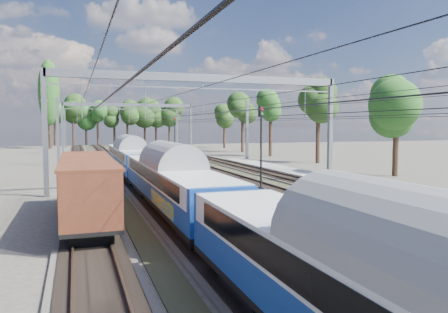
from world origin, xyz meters
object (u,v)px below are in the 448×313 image
object	(u,v)px
emu_train	(172,174)
signal_far	(175,131)
freight_boxcar	(87,185)
worker	(144,155)
signal_near	(261,138)

from	to	relation	value
emu_train	signal_far	bearing A→B (deg)	77.36
emu_train	freight_boxcar	size ratio (longest dim) A/B	4.61
freight_boxcar	emu_train	bearing A→B (deg)	1.50
freight_boxcar	signal_far	xyz separation A→B (m)	(16.67, 54.36, 2.05)
worker	signal_far	bearing A→B (deg)	-48.32
freight_boxcar	worker	xyz separation A→B (m)	(8.75, 39.14, -1.12)
worker	signal_far	xyz separation A→B (m)	(7.92, 15.22, 3.17)
emu_train	signal_near	xyz separation A→B (m)	(8.39, 6.96, 1.74)
emu_train	worker	bearing A→B (deg)	83.79
emu_train	worker	size ratio (longest dim) A/B	34.23
emu_train	signal_far	size ratio (longest dim) A/B	9.07
emu_train	worker	xyz separation A→B (m)	(4.25, 39.02, -1.49)
emu_train	worker	distance (m)	39.28
emu_train	freight_boxcar	xyz separation A→B (m)	(-4.50, -0.12, -0.37)
worker	signal_near	xyz separation A→B (m)	(4.14, -32.06, 3.23)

